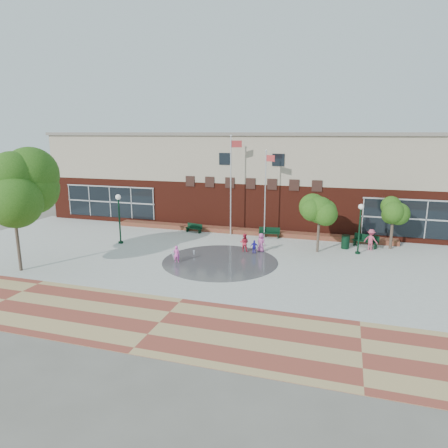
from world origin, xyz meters
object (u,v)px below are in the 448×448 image
(flagpole_left, at_px, (231,180))
(child_splash, at_px, (177,254))
(bench_left, at_px, (194,230))
(trash_can, at_px, (345,242))
(tree_big_left, at_px, (11,188))
(flagpole_right, at_px, (266,190))

(flagpole_left, relative_size, child_splash, 7.04)
(bench_left, bearing_deg, child_splash, -63.51)
(trash_can, distance_m, child_splash, 13.71)
(bench_left, bearing_deg, flagpole_left, 16.99)
(tree_big_left, bearing_deg, flagpole_left, 51.06)
(flagpole_left, xyz_separation_m, child_splash, (-1.53, -8.98, -4.37))
(flagpole_right, relative_size, bench_left, 4.53)
(trash_can, bearing_deg, bench_left, 173.96)
(flagpole_left, distance_m, bench_left, 5.94)
(flagpole_left, bearing_deg, tree_big_left, -150.10)
(flagpole_right, distance_m, bench_left, 7.88)
(flagpole_right, relative_size, child_splash, 6.07)
(flagpole_left, height_order, tree_big_left, flagpole_left)
(trash_can, bearing_deg, flagpole_left, 170.54)
(tree_big_left, relative_size, child_splash, 6.17)
(trash_can, xyz_separation_m, child_splash, (-11.61, -7.30, 0.07))
(flagpole_left, height_order, bench_left, flagpole_left)
(flagpole_left, height_order, flagpole_right, flagpole_left)
(bench_left, distance_m, child_splash, 8.99)
(bench_left, relative_size, tree_big_left, 0.22)
(child_splash, bearing_deg, tree_big_left, 12.25)
(flagpole_left, relative_size, trash_can, 8.04)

